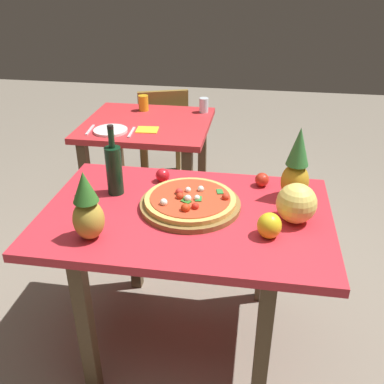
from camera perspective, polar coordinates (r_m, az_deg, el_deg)
name	(u,v)px	position (r m, az deg, el deg)	size (l,w,h in m)	color
ground_plane	(187,338)	(2.42, -0.65, -18.54)	(10.00, 10.00, 0.00)	gray
display_table	(186,230)	(1.98, -0.76, -5.00)	(1.28, 0.84, 0.78)	#4F3C27
background_table	(148,139)	(3.09, -5.83, 6.88)	(0.86, 0.78, 0.78)	#4F3C27
dining_chair	(163,131)	(3.72, -3.87, 8.04)	(0.51, 0.51, 0.85)	olive
pizza_board	(190,204)	(1.96, -0.23, -1.65)	(0.45, 0.45, 0.03)	olive
pizza	(190,200)	(1.95, -0.24, -1.00)	(0.41, 0.41, 0.06)	#DFAC54
wine_bottle	(114,169)	(2.06, -10.18, 3.01)	(0.08, 0.08, 0.34)	black
pineapple_left	(296,168)	(2.03, 13.53, 3.11)	(0.13, 0.13, 0.35)	gold
pineapple_right	(87,209)	(1.74, -13.57, -2.21)	(0.12, 0.12, 0.29)	#B09435
melon	(296,204)	(1.87, 13.54, -1.49)	(0.17, 0.17, 0.17)	#E9D162
bell_pepper	(269,226)	(1.77, 10.11, -4.37)	(0.10, 0.10, 0.11)	yellow
tomato_at_corner	(163,175)	(2.18, -3.88, 2.22)	(0.07, 0.07, 0.07)	red
tomato_beside_pepper	(262,180)	(2.16, 9.16, 1.61)	(0.07, 0.07, 0.07)	red
drinking_glass_juice	(143,103)	(3.27, -6.38, 11.53)	(0.07, 0.07, 0.11)	gold
drinking_glass_water	(204,105)	(3.21, 1.57, 11.31)	(0.07, 0.07, 0.11)	silver
dinner_plate	(111,130)	(2.89, -10.63, 7.94)	(0.22, 0.22, 0.02)	white
fork_utensil	(90,130)	(2.94, -13.23, 7.94)	(0.02, 0.18, 0.01)	silver
knife_utensil	(131,132)	(2.85, -7.94, 7.77)	(0.02, 0.18, 0.01)	silver
napkin_folded	(147,130)	(2.88, -5.88, 8.12)	(0.14, 0.12, 0.01)	yellow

